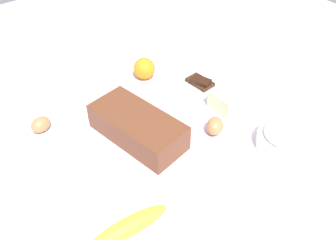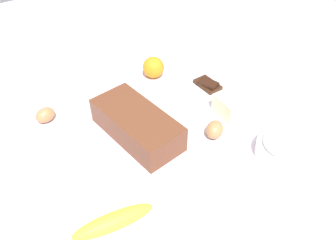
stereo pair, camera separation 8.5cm
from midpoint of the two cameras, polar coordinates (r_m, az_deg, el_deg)
The scene contains 9 objects.
ground_plane at distance 1.03m, azimuth 2.36°, elevation -2.16°, with size 2.40×2.40×0.02m, color silver.
loaf_pan at distance 0.98m, azimuth -2.68°, elevation -0.76°, with size 0.30×0.17×0.08m.
flour_bowl at distance 0.99m, azimuth 20.86°, elevation -4.34°, with size 0.15×0.15×0.07m.
banana at distance 0.81m, azimuth -5.89°, elevation -16.40°, with size 0.19×0.04×0.04m, color yellow.
orange_fruit at distance 1.22m, azimuth -0.40°, elevation 8.59°, with size 0.07×0.07×0.07m, color orange.
butter_block at distance 1.08m, azimuth 12.22°, elevation 2.16°, with size 0.09×0.06×0.06m, color #F4EDB2.
egg_near_butter at distance 1.09m, azimuth -17.44°, elevation 0.69°, with size 0.05×0.05×0.06m, color #B07748.
egg_beside_bowl at distance 1.00m, azimuth 10.08°, elevation -1.66°, with size 0.05×0.05×0.06m, color #B17848.
chocolate_plate at distance 1.19m, azimuth 8.55°, elevation 5.45°, with size 0.13×0.13×0.03m.
Camera 2 is at (0.63, -0.40, 0.70)m, focal length 37.10 mm.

